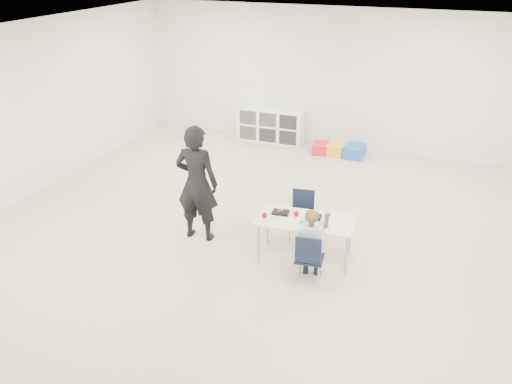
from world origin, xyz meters
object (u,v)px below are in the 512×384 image
at_px(child, 310,243).
at_px(cubby_shelf, 271,125).
at_px(chair_near, 310,257).
at_px(table, 305,239).
at_px(adult, 197,183).

distance_m(child, cubby_shelf, 5.39).
bearing_deg(cubby_shelf, chair_near, -64.59).
xyz_separation_m(child, cubby_shelf, (-2.31, 4.87, -0.20)).
bearing_deg(child, chair_near, 0.00).
bearing_deg(chair_near, child, 0.00).
height_order(table, child, child).
relative_size(chair_near, child, 0.63).
relative_size(child, cubby_shelf, 0.79).
distance_m(table, adult, 1.68).
distance_m(chair_near, child, 0.20).
height_order(child, cubby_shelf, child).
distance_m(chair_near, adult, 1.94).
xyz_separation_m(chair_near, cubby_shelf, (-2.31, 4.87, 0.00)).
relative_size(child, adult, 0.65).
height_order(table, chair_near, chair_near).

